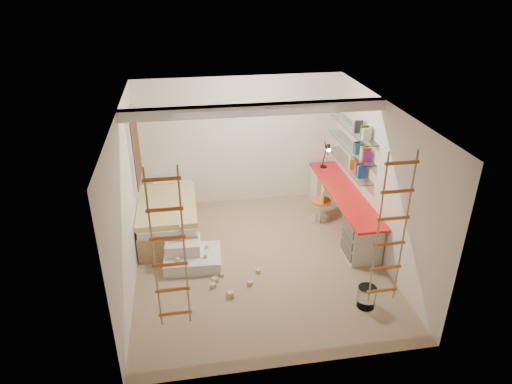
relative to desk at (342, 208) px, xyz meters
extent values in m
plane|color=#957E60|center=(-1.72, -0.86, -0.40)|extent=(4.50, 4.50, 0.00)
cube|color=white|center=(-1.72, -0.56, 2.12)|extent=(4.00, 0.18, 0.16)
cube|color=white|center=(-3.69, 0.64, 1.15)|extent=(0.06, 1.15, 1.35)
cube|color=#4C2D1E|center=(-3.65, 0.64, 1.15)|extent=(0.02, 1.00, 1.20)
cylinder|color=white|center=(-0.37, -2.21, -0.24)|extent=(0.26, 0.26, 0.33)
cube|color=red|center=(0.00, -0.03, 0.33)|extent=(0.55, 2.80, 0.04)
cube|color=beige|center=(0.00, 1.07, -0.05)|extent=(0.52, 0.55, 0.71)
cube|color=beige|center=(0.00, -1.03, -0.05)|extent=(0.52, 0.55, 0.71)
cube|color=#4C4742|center=(-0.27, -1.03, 0.21)|extent=(0.02, 0.50, 0.18)
cube|color=#4C4742|center=(-0.27, -1.03, -0.01)|extent=(0.02, 0.50, 0.18)
cube|color=#4C4742|center=(-0.27, -1.03, -0.23)|extent=(0.02, 0.50, 0.18)
cube|color=white|center=(0.15, 0.27, 0.75)|extent=(0.25, 1.80, 0.01)
cube|color=white|center=(0.15, 0.27, 1.10)|extent=(0.25, 1.80, 0.01)
cube|color=white|center=(0.15, 0.27, 1.45)|extent=(0.25, 1.80, 0.01)
cube|color=#AD7F51|center=(-3.20, 0.37, -0.18)|extent=(1.00, 2.00, 0.45)
cube|color=white|center=(-3.20, 0.37, 0.11)|extent=(0.95, 1.95, 0.12)
cube|color=gold|center=(-3.20, 0.22, 0.22)|extent=(1.02, 1.60, 0.10)
cube|color=white|center=(-3.20, 1.17, 0.23)|extent=(0.55, 0.35, 0.12)
cylinder|color=black|center=(-0.05, 1.12, 0.36)|extent=(0.14, 0.14, 0.02)
cylinder|color=black|center=(-0.05, 1.12, 0.55)|extent=(0.02, 0.15, 0.36)
cylinder|color=black|center=(-0.05, 1.02, 0.80)|extent=(0.02, 0.27, 0.20)
cone|color=black|center=(-0.05, 0.90, 0.85)|extent=(0.12, 0.14, 0.15)
cylinder|color=#FFEABF|center=(-0.05, 0.86, 0.82)|extent=(0.08, 0.04, 0.08)
cylinder|color=orange|center=(-0.32, 0.29, 0.01)|extent=(0.45, 0.45, 0.05)
cube|color=gold|center=(-0.32, 0.25, 0.18)|extent=(0.10, 0.28, 0.27)
cylinder|color=silver|center=(-0.32, 0.29, -0.17)|extent=(0.05, 0.05, 0.37)
cylinder|color=silver|center=(-0.32, 0.29, -0.38)|extent=(0.51, 0.51, 0.04)
cube|color=silver|center=(-2.81, -0.76, -0.30)|extent=(0.96, 0.77, 0.20)
cube|color=silver|center=(-2.95, -0.64, -0.10)|extent=(0.59, 0.49, 0.20)
cube|color=#CCB284|center=(-2.95, -0.64, 0.04)|extent=(0.08, 0.08, 0.08)
cube|color=#CCB284|center=(-2.95, -0.64, 0.12)|extent=(0.07, 0.07, 0.07)
cube|color=#CCB284|center=(-2.95, -0.64, 0.21)|extent=(0.06, 0.06, 0.12)
cube|color=#CCB284|center=(-2.61, -0.90, -0.17)|extent=(0.06, 0.06, 0.06)
cube|color=#CCB284|center=(-2.57, -0.64, -0.17)|extent=(0.06, 0.06, 0.06)
cube|color=#CCB284|center=(-3.05, -0.93, -0.17)|extent=(0.06, 0.06, 0.06)
cube|color=#CCB284|center=(-2.37, -1.17, -0.37)|extent=(0.07, 0.07, 0.07)
cube|color=#CCB284|center=(-1.78, -1.18, -0.37)|extent=(0.07, 0.07, 0.07)
cube|color=#CCB284|center=(-2.53, -1.43, -0.37)|extent=(0.07, 0.07, 0.07)
cube|color=#CCB284|center=(-2.49, -1.30, -0.37)|extent=(0.07, 0.07, 0.07)
cube|color=#CCB284|center=(-1.96, -1.46, -0.37)|extent=(0.07, 0.07, 0.07)
cube|color=#CCB284|center=(-2.29, -1.69, -0.37)|extent=(0.07, 0.07, 0.07)
cube|color=#194CA5|center=(0.15, 0.27, 0.86)|extent=(0.14, 0.58, 0.22)
cube|color=#1E722D|center=(0.15, 0.27, 1.21)|extent=(0.14, 0.64, 0.22)
cube|color=#262626|center=(0.15, 0.27, 1.56)|extent=(0.14, 0.46, 0.22)
camera|label=1|loc=(-2.79, -7.07, 4.07)|focal=32.00mm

